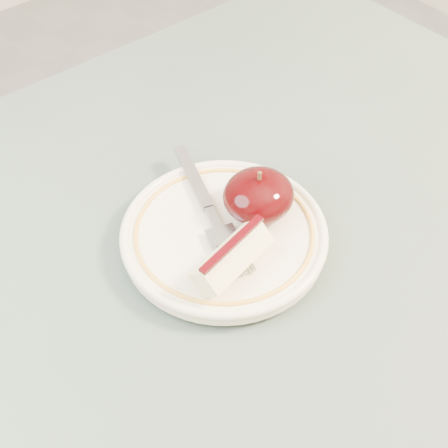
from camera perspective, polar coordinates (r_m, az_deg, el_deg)
table at (r=0.61m, az=6.74°, el=-13.10°), size 0.90×0.90×0.75m
plate at (r=0.57m, az=0.00°, el=-0.94°), size 0.19×0.19×0.02m
apple_half at (r=0.57m, az=3.17°, el=2.63°), size 0.07×0.06×0.05m
apple_wedge at (r=0.53m, az=0.74°, el=-3.04°), size 0.08×0.05×0.04m
fork at (r=0.58m, az=-1.36°, el=1.39°), size 0.08×0.17×0.00m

